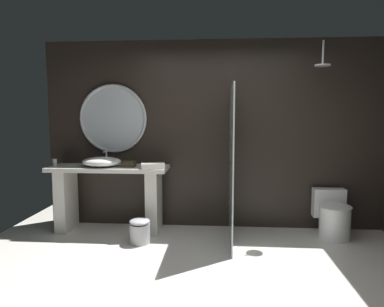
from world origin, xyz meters
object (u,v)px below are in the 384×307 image
(tumbler_cup, at_px, (55,162))
(waste_bin, at_px, (140,231))
(tissue_box, at_px, (129,164))
(vessel_sink, at_px, (102,162))
(folded_hand_towel, at_px, (153,166))
(rain_shower_head, at_px, (323,63))
(toilet, at_px, (333,216))
(round_wall_mirror, at_px, (113,119))

(tumbler_cup, relative_size, waste_bin, 0.31)
(tumbler_cup, distance_m, tissue_box, 1.02)
(vessel_sink, bearing_deg, folded_hand_towel, -9.94)
(rain_shower_head, relative_size, toilet, 0.53)
(tumbler_cup, xyz_separation_m, toilet, (3.71, 0.01, -0.67))
(rain_shower_head, bearing_deg, folded_hand_towel, -176.25)
(tumbler_cup, bearing_deg, tissue_box, 0.58)
(rain_shower_head, xyz_separation_m, folded_hand_towel, (-2.12, -0.14, -1.30))
(toilet, relative_size, waste_bin, 1.91)
(tissue_box, height_order, toilet, tissue_box)
(tissue_box, bearing_deg, rain_shower_head, 0.12)
(vessel_sink, height_order, tissue_box, vessel_sink)
(rain_shower_head, distance_m, waste_bin, 3.08)
(vessel_sink, xyz_separation_m, round_wall_mirror, (0.08, 0.28, 0.57))
(round_wall_mirror, xyz_separation_m, rain_shower_head, (2.76, -0.27, 0.69))
(vessel_sink, distance_m, folded_hand_towel, 0.73)
(tissue_box, height_order, round_wall_mirror, round_wall_mirror)
(round_wall_mirror, bearing_deg, folded_hand_towel, -32.68)
(vessel_sink, distance_m, tissue_box, 0.37)
(tumbler_cup, height_order, toilet, tumbler_cup)
(vessel_sink, height_order, waste_bin, vessel_sink)
(waste_bin, xyz_separation_m, folded_hand_towel, (0.12, 0.28, 0.77))
(tissue_box, relative_size, toilet, 0.29)
(tumbler_cup, relative_size, round_wall_mirror, 0.10)
(tumbler_cup, bearing_deg, folded_hand_towel, -5.14)
(vessel_sink, bearing_deg, tumbler_cup, -179.79)
(round_wall_mirror, relative_size, rain_shower_head, 3.06)
(round_wall_mirror, relative_size, waste_bin, 3.08)
(rain_shower_head, bearing_deg, toilet, -2.50)
(vessel_sink, relative_size, tissue_box, 3.06)
(vessel_sink, bearing_deg, toilet, 0.07)
(folded_hand_towel, bearing_deg, tumbler_cup, 174.86)
(rain_shower_head, distance_m, toilet, 1.96)
(vessel_sink, height_order, round_wall_mirror, round_wall_mirror)
(toilet, bearing_deg, rain_shower_head, 177.50)
(round_wall_mirror, bearing_deg, tissue_box, -44.01)
(tumbler_cup, height_order, rain_shower_head, rain_shower_head)
(toilet, distance_m, folded_hand_towel, 2.43)
(toilet, height_order, folded_hand_towel, folded_hand_towel)
(vessel_sink, xyz_separation_m, rain_shower_head, (2.84, 0.01, 1.27))
(waste_bin, bearing_deg, rain_shower_head, 10.66)
(vessel_sink, bearing_deg, waste_bin, -34.34)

